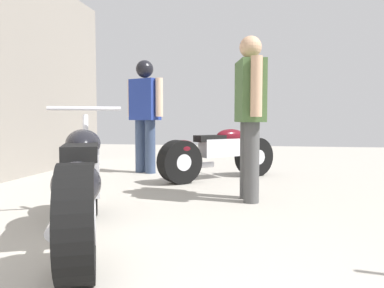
% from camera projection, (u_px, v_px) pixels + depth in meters
% --- Properties ---
extents(ground_plane, '(17.41, 17.41, 0.00)m').
position_uv_depth(ground_plane, '(221.00, 207.00, 3.69)').
color(ground_plane, '#A8A399').
extents(motorcycle_maroon_cruiser, '(1.06, 1.99, 0.98)m').
position_uv_depth(motorcycle_maroon_cruiser, '(82.00, 184.00, 2.62)').
color(motorcycle_maroon_cruiser, black).
rests_on(motorcycle_maroon_cruiser, ground_plane).
extents(motorcycle_black_naked, '(1.57, 1.46, 0.90)m').
position_uv_depth(motorcycle_black_naked, '(217.00, 154.00, 5.38)').
color(motorcycle_black_naked, black).
rests_on(motorcycle_black_naked, ground_plane).
extents(mechanic_in_blue, '(0.35, 0.70, 1.73)m').
position_uv_depth(mechanic_in_blue, '(250.00, 108.00, 3.94)').
color(mechanic_in_blue, '#4C4C4C').
rests_on(mechanic_in_blue, ground_plane).
extents(mechanic_with_helmet, '(0.69, 0.42, 1.81)m').
position_uv_depth(mechanic_with_helmet, '(145.00, 106.00, 6.01)').
color(mechanic_with_helmet, '#384766').
rests_on(mechanic_with_helmet, ground_plane).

